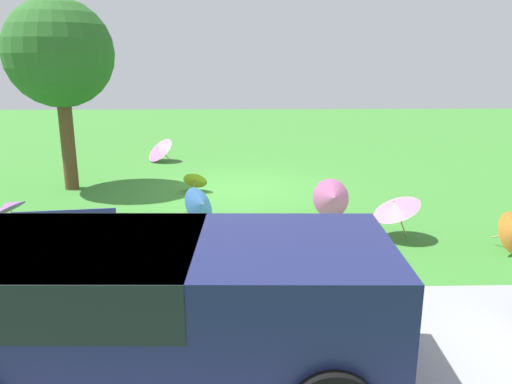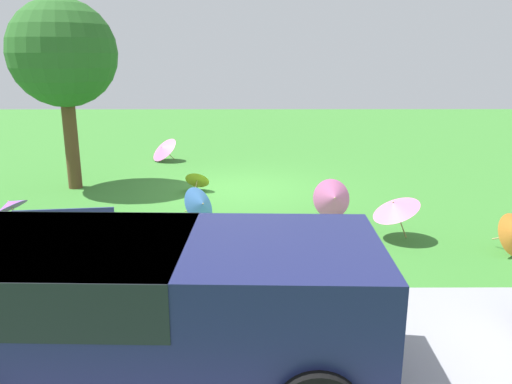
# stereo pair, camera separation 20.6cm
# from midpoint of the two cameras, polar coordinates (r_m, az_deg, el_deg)

# --- Properties ---
(ground) EXTENTS (40.00, 40.00, 0.00)m
(ground) POSITION_cam_midpoint_polar(r_m,az_deg,el_deg) (12.86, -2.57, 0.29)
(ground) COLOR #387A2D
(road_strip) EXTENTS (40.00, 4.31, 0.01)m
(road_strip) POSITION_cam_midpoint_polar(r_m,az_deg,el_deg) (5.67, -4.09, -20.47)
(road_strip) COLOR gray
(road_strip) RESTS_ON ground
(van_dark) EXTENTS (4.65, 2.23, 1.53)m
(van_dark) POSITION_cam_midpoint_polar(r_m,az_deg,el_deg) (5.36, -13.39, -11.79)
(van_dark) COLOR #191E4C
(van_dark) RESTS_ON ground
(park_bench) EXTENTS (1.65, 0.68, 0.90)m
(park_bench) POSITION_cam_midpoint_polar(r_m,az_deg,el_deg) (8.94, -21.12, -4.39)
(park_bench) COLOR navy
(park_bench) RESTS_ON ground
(shade_tree) EXTENTS (2.60, 2.60, 4.67)m
(shade_tree) POSITION_cam_midpoint_polar(r_m,az_deg,el_deg) (13.41, -21.86, 14.27)
(shade_tree) COLOR brown
(shade_tree) RESTS_ON ground
(parasol_pink_1) EXTENTS (1.11, 1.11, 0.92)m
(parasol_pink_1) POSITION_cam_midpoint_polar(r_m,az_deg,el_deg) (9.56, 14.93, -1.51)
(parasol_pink_1) COLOR tan
(parasol_pink_1) RESTS_ON ground
(parasol_yellow_1) EXTENTS (0.68, 0.65, 0.58)m
(parasol_yellow_1) POSITION_cam_midpoint_polar(r_m,az_deg,el_deg) (12.75, -7.33, 1.50)
(parasol_yellow_1) COLOR tan
(parasol_yellow_1) RESTS_ON ground
(parasol_pink_2) EXTENTS (0.92, 0.89, 0.85)m
(parasol_pink_2) POSITION_cam_midpoint_polar(r_m,az_deg,el_deg) (10.65, 8.16, -0.66)
(parasol_pink_2) COLOR tan
(parasol_pink_2) RESTS_ON ground
(parasol_pink_3) EXTENTS (1.18, 1.21, 0.80)m
(parasol_pink_3) POSITION_cam_midpoint_polar(r_m,az_deg,el_deg) (16.51, -11.33, 4.83)
(parasol_pink_3) COLOR tan
(parasol_pink_3) RESTS_ON ground
(parasol_blue_0) EXTENTS (0.81, 0.92, 0.76)m
(parasol_blue_0) POSITION_cam_midpoint_polar(r_m,az_deg,el_deg) (10.26, -6.85, -1.48)
(parasol_blue_0) COLOR tan
(parasol_blue_0) RESTS_ON ground
(parasol_purple_0) EXTENTS (0.83, 0.84, 0.66)m
(parasol_purple_0) POSITION_cam_midpoint_polar(r_m,az_deg,el_deg) (11.12, -26.80, -1.42)
(parasol_purple_0) COLOR tan
(parasol_purple_0) RESTS_ON ground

